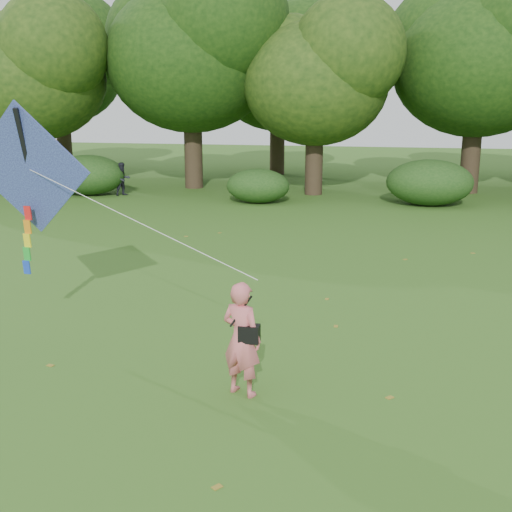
# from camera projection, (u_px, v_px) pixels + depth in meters

# --- Properties ---
(ground) EXTENTS (100.00, 100.00, 0.00)m
(ground) POSITION_uv_depth(u_px,v_px,m) (290.00, 383.00, 9.98)
(ground) COLOR #265114
(ground) RESTS_ON ground
(man_kite_flyer) EXTENTS (0.74, 0.62, 1.74)m
(man_kite_flyer) POSITION_uv_depth(u_px,v_px,m) (242.00, 339.00, 9.41)
(man_kite_flyer) COLOR #DB676D
(man_kite_flyer) RESTS_ON ground
(bystander_left) EXTENTS (0.89, 0.92, 1.49)m
(bystander_left) POSITION_uv_depth(u_px,v_px,m) (123.00, 179.00, 28.83)
(bystander_left) COLOR #20212B
(bystander_left) RESTS_ON ground
(crossbody_bag) EXTENTS (0.43, 0.20, 0.70)m
(crossbody_bag) POSITION_uv_depth(u_px,v_px,m) (249.00, 333.00, 9.33)
(crossbody_bag) COLOR black
(crossbody_bag) RESTS_ON ground
(flying_kite) EXTENTS (5.85, 2.37, 3.19)m
(flying_kite) POSITION_uv_depth(u_px,v_px,m) (29.00, 171.00, 11.52)
(flying_kite) COLOR #242E9D
(flying_kite) RESTS_ON ground
(tree_line) EXTENTS (54.70, 15.30, 9.48)m
(tree_line) POSITION_uv_depth(u_px,v_px,m) (401.00, 69.00, 30.05)
(tree_line) COLOR #3A2D1E
(tree_line) RESTS_ON ground
(shrub_band) EXTENTS (39.15, 3.22, 1.88)m
(shrub_band) POSITION_uv_depth(u_px,v_px,m) (338.00, 183.00, 26.65)
(shrub_band) COLOR #264919
(shrub_band) RESTS_ON ground
(fallen_leaves) EXTENTS (8.83, 13.80, 0.01)m
(fallen_leaves) POSITION_uv_depth(u_px,v_px,m) (292.00, 296.00, 14.31)
(fallen_leaves) COLOR olive
(fallen_leaves) RESTS_ON ground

